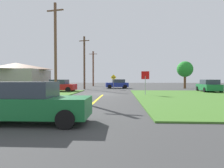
% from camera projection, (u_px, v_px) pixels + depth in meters
% --- Properties ---
extents(ground_plane, '(120.00, 120.00, 0.00)m').
position_uv_depth(ground_plane, '(104.00, 94.00, 21.64)').
color(ground_plane, '#3C3C3C').
extents(grass_verge_right, '(12.00, 20.00, 0.08)m').
position_uv_depth(grass_verge_right, '(203.00, 98.00, 17.19)').
color(grass_verge_right, '#417328').
rests_on(grass_verge_right, ground).
extents(grass_verge_left, '(12.00, 20.00, 0.08)m').
position_uv_depth(grass_verge_left, '(1.00, 97.00, 18.11)').
color(grass_verge_left, '#417328').
rests_on(grass_verge_left, ground).
extents(lane_stripe_center, '(0.20, 14.00, 0.01)m').
position_uv_depth(lane_stripe_center, '(93.00, 103.00, 13.66)').
color(lane_stripe_center, yellow).
rests_on(lane_stripe_center, ground).
extents(stop_sign, '(0.81, 0.20, 2.51)m').
position_uv_depth(stop_sign, '(145.00, 78.00, 19.97)').
color(stop_sign, '#9EA0A8').
rests_on(stop_sign, ground).
extents(car_on_crossroad, '(2.42, 4.53, 1.62)m').
position_uv_depth(car_on_crossroad, '(209.00, 86.00, 24.80)').
color(car_on_crossroad, '#196B33').
rests_on(car_on_crossroad, ground).
extents(car_behind_on_main_road, '(4.22, 1.91, 1.62)m').
position_uv_depth(car_behind_on_main_road, '(32.00, 103.00, 7.50)').
color(car_behind_on_main_road, '#196B33').
rests_on(car_behind_on_main_road, ground).
extents(parked_car_near_building, '(4.00, 2.38, 1.62)m').
position_uv_depth(parked_car_near_building, '(61.00, 86.00, 25.67)').
color(parked_car_near_building, red).
rests_on(parked_car_near_building, ground).
extents(car_approaching_junction, '(4.23, 2.59, 1.62)m').
position_uv_depth(car_approaching_junction, '(117.00, 84.00, 34.66)').
color(car_approaching_junction, navy).
rests_on(car_approaching_junction, ground).
extents(utility_pole_near, '(1.79, 0.49, 9.26)m').
position_uv_depth(utility_pole_near, '(55.00, 48.00, 19.17)').
color(utility_pole_near, brown).
rests_on(utility_pole_near, ground).
extents(utility_pole_mid, '(1.78, 0.53, 8.70)m').
position_uv_depth(utility_pole_mid, '(84.00, 62.00, 31.82)').
color(utility_pole_mid, brown).
rests_on(utility_pole_mid, ground).
extents(utility_pole_far, '(1.80, 0.35, 8.08)m').
position_uv_depth(utility_pole_far, '(93.00, 68.00, 44.50)').
color(utility_pole_far, brown).
rests_on(utility_pole_far, ground).
extents(direction_sign, '(0.90, 0.15, 2.40)m').
position_uv_depth(direction_sign, '(114.00, 80.00, 30.45)').
color(direction_sign, slate).
rests_on(direction_sign, ground).
extents(oak_tree_left, '(2.77, 2.77, 4.80)m').
position_uv_depth(oak_tree_left, '(185.00, 69.00, 33.81)').
color(oak_tree_left, brown).
rests_on(oak_tree_left, ground).
extents(barn, '(8.31, 6.73, 4.11)m').
position_uv_depth(barn, '(16.00, 77.00, 28.78)').
color(barn, gray).
rests_on(barn, ground).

